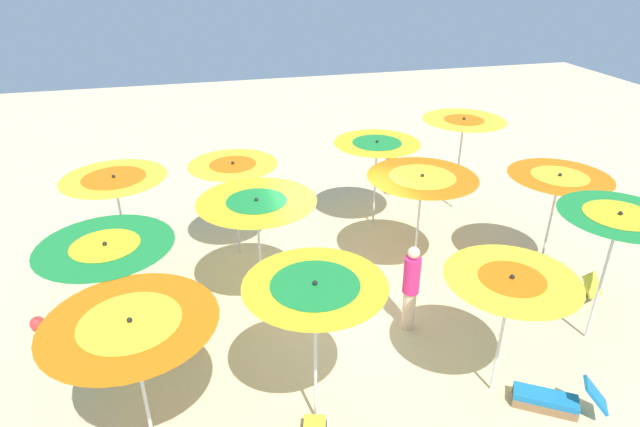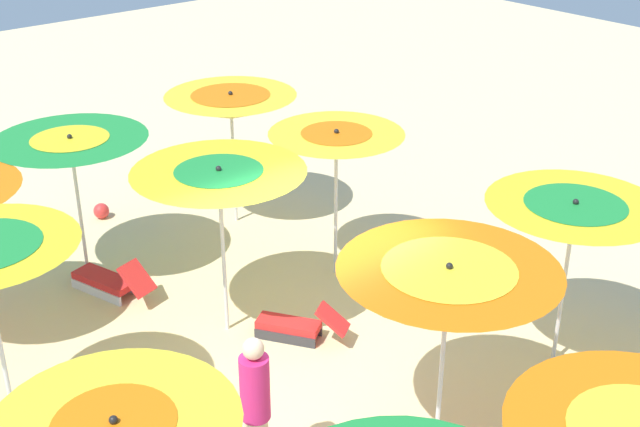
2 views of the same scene
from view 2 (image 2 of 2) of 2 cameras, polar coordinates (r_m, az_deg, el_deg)
name	(u,v)px [view 2 (image 2 of 2)]	position (r m, az deg, el deg)	size (l,w,h in m)	color
ground	(292,392)	(10.26, -1.90, -11.97)	(39.39, 39.39, 0.04)	beige
beach_umbrella_0	(231,106)	(13.46, -6.03, 7.22)	(2.08, 2.08, 2.25)	silver
beach_umbrella_1	(71,149)	(12.15, -16.45, 4.20)	(2.14, 2.14, 2.22)	silver
beach_umbrella_3	(336,145)	(11.74, 1.11, 4.61)	(1.90, 1.90, 2.26)	silver
beach_umbrella_4	(219,182)	(10.38, -6.82, 2.11)	(2.16, 2.16, 2.34)	silver
beach_umbrella_6	(574,216)	(10.10, 16.76, -0.15)	(2.05, 2.05, 2.24)	silver
beach_umbrella_7	(448,282)	(8.35, 8.65, -4.60)	(2.22, 2.22, 2.29)	silver
lounger_2	(110,281)	(12.35, -14.00, -4.42)	(1.41, 0.74, 0.61)	silver
lounger_4	(296,325)	(11.03, -1.63, -7.55)	(1.19, 0.92, 0.55)	#333338
beachgoer_1	(256,408)	(8.58, -4.37, -12.98)	(0.30, 0.30, 1.72)	beige
beach_ball	(101,211)	(14.64, -14.55, 0.17)	(0.26, 0.26, 0.26)	red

